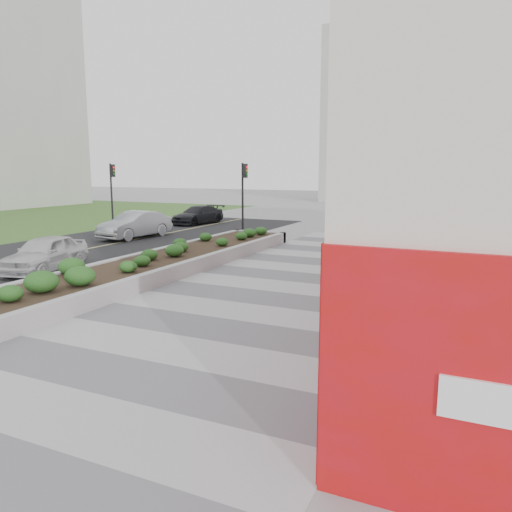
# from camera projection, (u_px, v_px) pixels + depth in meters

# --- Properties ---
(ground) EXTENTS (160.00, 160.00, 0.00)m
(ground) POSITION_uv_depth(u_px,v_px,m) (180.00, 354.00, 10.44)
(ground) COLOR gray
(ground) RESTS_ON ground
(walkway) EXTENTS (8.00, 36.00, 0.01)m
(walkway) POSITION_uv_depth(u_px,v_px,m) (244.00, 316.00, 13.11)
(walkway) COLOR #A8A8AD
(walkway) RESTS_ON ground
(planter) EXTENTS (3.00, 18.00, 0.90)m
(planter) POSITION_uv_depth(u_px,v_px,m) (161.00, 260.00, 18.91)
(planter) COLOR #9E9EA0
(planter) RESTS_ON ground
(street) EXTENTS (10.00, 40.00, 0.00)m
(street) POSITION_uv_depth(u_px,v_px,m) (38.00, 258.00, 21.70)
(street) COLOR black
(street) RESTS_ON ground
(traffic_signal_near) EXTENTS (0.33, 0.28, 4.20)m
(traffic_signal_near) POSITION_uv_depth(u_px,v_px,m) (244.00, 188.00, 28.60)
(traffic_signal_near) COLOR black
(traffic_signal_near) RESTS_ON ground
(traffic_signal_far) EXTENTS (0.33, 0.28, 4.20)m
(traffic_signal_far) POSITION_uv_depth(u_px,v_px,m) (112.00, 186.00, 32.00)
(traffic_signal_far) COLOR black
(traffic_signal_far) RESTS_ON ground
(distant_bldg_north_l) EXTENTS (16.00, 12.00, 20.00)m
(distant_bldg_north_l) POSITION_uv_depth(u_px,v_px,m) (399.00, 117.00, 59.89)
(distant_bldg_north_l) COLOR #ADAAA3
(distant_bldg_north_l) RESTS_ON ground
(manhole_cover) EXTENTS (0.44, 0.44, 0.01)m
(manhole_cover) POSITION_uv_depth(u_px,v_px,m) (261.00, 319.00, 12.90)
(manhole_cover) COLOR #595654
(manhole_cover) RESTS_ON ground
(skateboarder) EXTENTS (0.51, 0.74, 1.35)m
(skateboarder) POSITION_uv_depth(u_px,v_px,m) (364.00, 250.00, 19.64)
(skateboarder) COLOR beige
(skateboarder) RESTS_ON ground
(car_white) EXTENTS (2.50, 4.28, 1.37)m
(car_white) POSITION_uv_depth(u_px,v_px,m) (45.00, 253.00, 18.88)
(car_white) COLOR silver
(car_white) RESTS_ON ground
(car_silver) EXTENTS (2.03, 4.68, 1.50)m
(car_silver) POSITION_uv_depth(u_px,v_px,m) (135.00, 225.00, 28.07)
(car_silver) COLOR #B6B8BE
(car_silver) RESTS_ON ground
(car_dark) EXTENTS (2.45, 4.62, 1.28)m
(car_dark) POSITION_uv_depth(u_px,v_px,m) (198.00, 215.00, 35.44)
(car_dark) COLOR black
(car_dark) RESTS_ON ground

